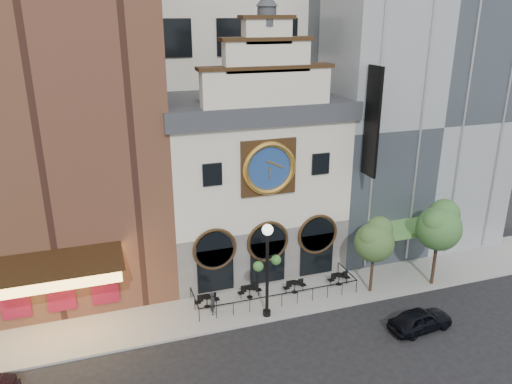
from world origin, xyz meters
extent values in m
plane|color=black|center=(0.00, 0.00, 0.00)|extent=(120.00, 120.00, 0.00)
cube|color=gray|center=(0.00, 2.50, 0.07)|extent=(44.00, 5.00, 0.15)
cube|color=#605E5B|center=(0.00, 8.00, 2.15)|extent=(12.00, 8.00, 4.00)
cube|color=silver|center=(0.00, 8.00, 7.65)|extent=(12.00, 8.00, 7.00)
cube|color=#2D3035|center=(0.00, 8.00, 11.75)|extent=(12.60, 8.60, 1.20)
cube|color=black|center=(0.00, 3.92, 8.55)|extent=(3.60, 0.25, 3.60)
cylinder|color=navy|center=(0.00, 3.78, 8.55)|extent=(3.10, 0.12, 3.10)
torus|color=gold|center=(0.00, 3.70, 8.55)|extent=(3.46, 0.36, 3.46)
cylinder|color=#2D3035|center=(0.00, 4.40, 17.45)|extent=(1.10, 1.10, 1.10)
cube|color=brown|center=(-13.00, 10.00, 12.65)|extent=(14.00, 12.00, 25.00)
cube|color=#FFBF59|center=(-13.00, 2.30, 4.35)|extent=(7.00, 3.40, 0.70)
cube|color=black|center=(-13.00, 2.30, 4.80)|extent=(7.40, 3.80, 0.15)
cube|color=maroon|center=(-13.00, 3.95, 2.15)|extent=(5.60, 0.15, 2.60)
cube|color=gray|center=(13.00, 10.00, 10.15)|extent=(14.00, 12.00, 20.00)
cube|color=#589945|center=(10.00, 2.80, 3.45)|extent=(4.50, 2.40, 0.35)
cube|color=black|center=(6.60, 3.00, 11.15)|extent=(0.18, 1.60, 7.00)
cylinder|color=black|center=(-4.49, 2.63, 0.89)|extent=(0.68, 0.68, 0.03)
cylinder|color=black|center=(-4.49, 2.63, 0.52)|extent=(0.06, 0.06, 0.72)
cylinder|color=black|center=(-1.60, 2.84, 0.89)|extent=(0.68, 0.68, 0.03)
cylinder|color=black|center=(-1.60, 2.84, 0.52)|extent=(0.06, 0.06, 0.72)
cylinder|color=black|center=(1.41, 2.49, 0.89)|extent=(0.68, 0.68, 0.03)
cylinder|color=black|center=(1.41, 2.49, 0.52)|extent=(0.06, 0.06, 0.72)
cylinder|color=black|center=(4.67, 2.48, 0.89)|extent=(0.68, 0.68, 0.03)
cylinder|color=black|center=(4.67, 2.48, 0.52)|extent=(0.06, 0.06, 0.72)
imported|color=black|center=(6.92, -3.46, 0.67)|extent=(4.10, 2.00, 1.35)
imported|color=black|center=(-4.31, 1.79, 0.90)|extent=(0.49, 0.62, 1.50)
cylinder|color=black|center=(-1.23, 0.57, 2.91)|extent=(0.20, 0.20, 5.52)
cylinder|color=black|center=(-1.23, 0.57, 0.32)|extent=(0.49, 0.49, 0.33)
sphere|color=white|center=(-1.23, 0.57, 5.89)|extent=(0.66, 0.66, 0.66)
sphere|color=#306327|center=(-1.86, 0.36, 3.74)|extent=(0.62, 0.62, 0.62)
sphere|color=#306327|center=(-0.60, 0.78, 3.74)|extent=(0.62, 0.62, 0.62)
cylinder|color=#382619|center=(6.30, 1.09, 1.53)|extent=(0.20, 0.20, 2.77)
sphere|color=#335622|center=(6.30, 1.09, 3.71)|extent=(2.57, 2.57, 2.57)
sphere|color=#335622|center=(6.79, 1.39, 4.40)|extent=(1.78, 1.78, 1.78)
sphere|color=#335622|center=(5.90, 0.90, 4.20)|extent=(1.58, 1.58, 1.58)
cylinder|color=#382619|center=(10.81, 0.62, 1.75)|extent=(0.23, 0.23, 3.19)
sphere|color=#306026|center=(10.81, 0.62, 4.26)|extent=(2.97, 2.97, 2.97)
sphere|color=#306026|center=(11.38, 0.96, 5.06)|extent=(2.05, 2.05, 2.05)
sphere|color=#306026|center=(10.35, 0.39, 4.83)|extent=(1.83, 1.83, 1.83)
camera|label=1|loc=(-10.17, -24.12, 17.67)|focal=35.00mm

